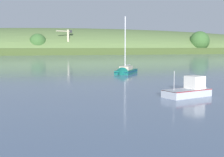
{
  "coord_description": "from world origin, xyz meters",
  "views": [
    {
      "loc": [
        -18.51,
        6.09,
        5.63
      ],
      "look_at": [
        -7.12,
        43.27,
        1.65
      ],
      "focal_mm": 50.87,
      "sensor_mm": 36.0,
      "label": 1
    }
  ],
  "objects": [
    {
      "name": "far_shoreline_hill",
      "position": [
        24.64,
        258.82,
        0.26
      ],
      "size": [
        586.6,
        121.84,
        39.63
      ],
      "rotation": [
        0.0,
        0.0,
        -0.04
      ],
      "color": "#3C4E24",
      "rests_on": "ground"
    },
    {
      "name": "dockside_crane",
      "position": [
        16.23,
        221.99,
        7.93
      ],
      "size": [
        11.54,
        6.84,
        16.74
      ],
      "rotation": [
        0.0,
        0.0,
        3.61
      ],
      "color": "#4C4C51",
      "rests_on": "ground"
    },
    {
      "name": "sailboat_midwater_white",
      "position": [
        2.98,
        67.21,
        0.19
      ],
      "size": [
        7.18,
        8.43,
        12.96
      ],
      "rotation": [
        0.0,
        0.0,
        4.09
      ],
      "color": "#0F564C",
      "rests_on": "ground"
    },
    {
      "name": "fishing_boat_moored",
      "position": [
        0.34,
        37.28,
        0.49
      ],
      "size": [
        6.29,
        3.8,
        3.81
      ],
      "rotation": [
        0.0,
        0.0,
        0.27
      ],
      "color": "#ADB2BC",
      "rests_on": "ground"
    }
  ]
}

